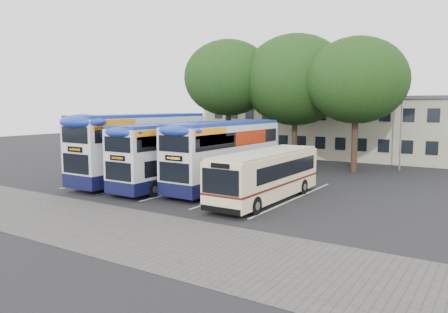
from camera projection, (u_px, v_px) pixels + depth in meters
ground at (199, 208)px, 22.74m from camera, size 120.00×120.00×0.00m
paving_strip at (98, 225)px, 19.65m from camera, size 40.00×6.00×0.01m
bay_lines at (198, 186)px, 28.94m from camera, size 14.12×11.00×0.01m
depot_building at (353, 127)px, 44.91m from camera, size 32.40×8.40×6.20m
lamp_post at (402, 109)px, 35.59m from camera, size 0.25×1.05×9.06m
tree_left at (228, 78)px, 40.14m from camera, size 8.18×8.18×11.35m
tree_mid at (295, 80)px, 38.73m from camera, size 9.48×9.48×11.62m
tree_right at (357, 80)px, 34.43m from camera, size 8.04×8.04×10.74m
bus_dd_left at (142, 144)px, 30.70m from camera, size 2.76×11.37×4.74m
bus_dd_mid at (175, 152)px, 28.61m from camera, size 2.43×10.03×4.18m
bus_dd_right at (225, 152)px, 28.03m from camera, size 2.51×10.34×4.31m
bus_single at (267, 173)px, 24.48m from camera, size 2.39×9.38×2.80m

